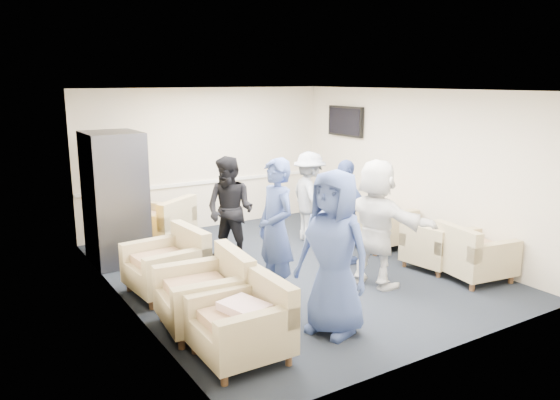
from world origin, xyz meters
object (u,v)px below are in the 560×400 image
vending_machine (116,198)px  person_mid_left (276,229)px  person_front_left (334,253)px  person_mid_right (345,212)px  armchair_left_mid (209,296)px  armchair_right_midfar (376,226)px  armchair_right_midnear (432,249)px  person_front_right (376,223)px  armchair_right_far (360,221)px  armchair_left_far (170,266)px  person_back_left (230,210)px  armchair_corner (162,227)px  armchair_right_near (472,256)px  person_back_right (309,197)px  armchair_left_near (246,326)px

vending_machine → person_mid_left: (1.36, -2.59, -0.10)m
person_front_left → person_mid_right: person_front_left is taller
armchair_left_mid → armchair_right_midfar: armchair_left_mid is taller
armchair_right_midnear → person_front_right: bearing=84.4°
armchair_left_mid → armchair_right_far: size_ratio=1.09×
person_mid_right → armchair_right_far: bearing=-54.5°
armchair_left_far → person_mid_right: size_ratio=0.61×
person_front_left → person_front_right: (1.40, 0.86, -0.05)m
armchair_right_far → vending_machine: 4.28m
person_mid_right → person_mid_left: bearing=106.7°
armchair_left_mid → person_front_left: size_ratio=0.55×
armchair_left_mid → person_back_left: size_ratio=0.61×
armchair_right_midfar → armchair_corner: bearing=63.0°
armchair_left_mid → person_front_left: bearing=58.6°
person_front_left → person_mid_right: (1.63, 1.83, -0.12)m
person_mid_left → person_front_right: bearing=77.0°
armchair_left_far → armchair_left_mid: bearing=-4.5°
armchair_right_near → person_mid_left: 2.96m
armchair_right_near → vending_machine: 5.46m
armchair_right_midfar → person_back_right: bearing=44.7°
person_mid_left → person_back_left: size_ratio=1.11×
armchair_corner → vending_machine: (-0.82, -0.26, 0.66)m
armchair_left_far → person_front_right: bearing=59.2°
armchair_corner → person_back_left: (0.67, -1.26, 0.47)m
armchair_left_mid → person_back_right: size_ratio=0.64×
vending_machine → person_mid_left: vending_machine is taller
armchair_right_far → person_front_right: person_front_right is taller
armchair_left_near → armchair_right_midnear: 3.86m
person_mid_right → armchair_corner: bearing=40.3°
armchair_corner → person_mid_left: person_mid_left is taller
armchair_right_near → armchair_right_midfar: 1.94m
armchair_right_midfar → person_mid_left: size_ratio=0.53×
armchair_right_far → armchair_right_midfar: bearing=164.5°
armchair_right_midnear → vending_machine: bearing=45.5°
armchair_right_far → person_front_right: size_ratio=0.53×
armchair_right_midnear → person_mid_right: bearing=38.4°
armchair_right_near → vending_machine: bearing=57.5°
armchair_right_near → person_back_left: person_back_left is taller
armchair_left_mid → armchair_corner: size_ratio=0.79×
armchair_right_midnear → armchair_corner: 4.46m
armchair_corner → person_mid_right: (2.18, -2.24, 0.45)m
armchair_right_midfar → person_mid_right: (-1.01, -0.38, 0.45)m
armchair_right_far → person_back_right: bearing=57.7°
armchair_left_near → armchair_left_far: 2.13m
person_mid_left → vending_machine: bearing=-151.2°
armchair_left_mid → armchair_right_near: (3.88, -0.59, -0.03)m
armchair_right_midfar → person_front_right: 1.91m
armchair_left_far → armchair_right_far: 3.90m
armchair_right_midnear → person_back_left: (-2.48, 1.89, 0.54)m
armchair_corner → person_back_right: (2.39, -0.96, 0.43)m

